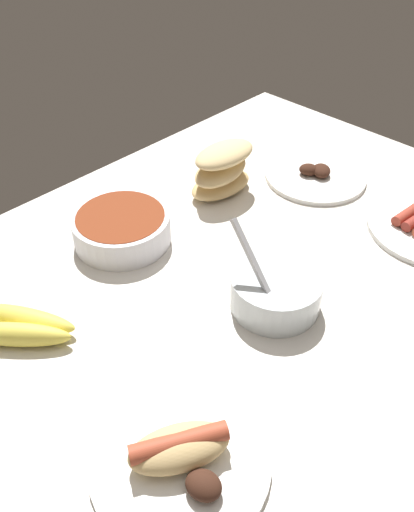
# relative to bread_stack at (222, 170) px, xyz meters

# --- Properties ---
(ground_plane) EXTENTS (1.20, 0.90, 0.03)m
(ground_plane) POSITION_rel_bread_stack_xyz_m (0.14, 0.19, -0.07)
(ground_plane) COLOR silver
(bread_stack) EXTENTS (0.15, 0.10, 0.11)m
(bread_stack) POSITION_rel_bread_stack_xyz_m (0.00, 0.00, 0.00)
(bread_stack) COLOR tan
(bread_stack) RESTS_ON ground_plane
(bowl_coleslaw) EXTENTS (0.14, 0.15, 0.15)m
(bowl_coleslaw) POSITION_rel_bread_stack_xyz_m (0.18, 0.28, -0.02)
(bowl_coleslaw) COLOR silver
(bowl_coleslaw) RESTS_ON ground_plane
(banana_bunch) EXTENTS (0.15, 0.17, 0.04)m
(banana_bunch) POSITION_rel_bread_stack_xyz_m (0.49, 0.05, -0.04)
(banana_bunch) COLOR #E5D14C
(banana_bunch) RESTS_ON ground_plane
(plate_grilled_meat) EXTENTS (0.22, 0.22, 0.03)m
(plate_grilled_meat) POSITION_rel_bread_stack_xyz_m (-0.18, 0.11, -0.05)
(plate_grilled_meat) COLOR white
(plate_grilled_meat) RESTS_ON ground_plane
(plate_hotdog_assembled) EXTENTS (0.22, 0.22, 0.06)m
(plate_hotdog_assembled) POSITION_rel_bread_stack_xyz_m (0.47, 0.37, -0.04)
(plate_hotdog_assembled) COLOR white
(plate_hotdog_assembled) RESTS_ON ground_plane
(bowl_chili) EXTENTS (0.18, 0.18, 0.06)m
(bowl_chili) POSITION_rel_bread_stack_xyz_m (0.24, -0.02, -0.02)
(bowl_chili) COLOR white
(bowl_chili) RESTS_ON ground_plane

